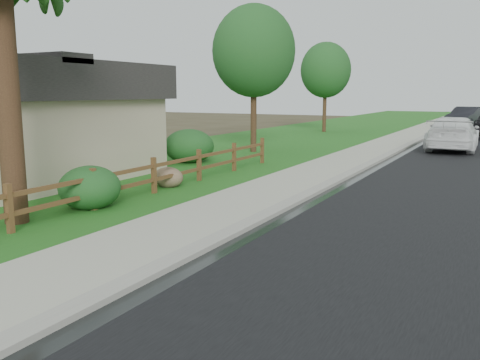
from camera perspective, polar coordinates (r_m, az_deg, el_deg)
The scene contains 14 objects.
ground at distance 7.26m, azimuth -24.24°, elevation -14.88°, with size 120.00×120.00×0.00m, color #39321F.
curb at distance 39.34m, azimuth 20.86°, elevation 4.97°, with size 0.40×90.00×0.12m, color gray.
wet_gutter at distance 39.30m, azimuth 21.36°, elevation 4.88°, with size 0.50×90.00×0.00m, color black.
sidewalk at distance 39.53m, azimuth 18.99°, elevation 5.09°, with size 2.20×90.00×0.10m, color #AEAC98.
grass_strip at distance 39.88m, azimuth 16.28°, elevation 5.23°, with size 1.60×90.00×0.06m, color #195919.
lawn_near at distance 41.26m, azimuth 9.17°, elevation 5.62°, with size 9.00×90.00×0.04m, color #195919.
ranch_fence at distance 13.86m, azimuth -12.67°, elevation -0.03°, with size 0.12×16.92×1.10m.
white_suv at distance 28.20m, azimuth 22.78°, elevation 4.85°, with size 2.38×5.84×1.70m, color white.
dark_car_far at distance 46.35m, azimuth 24.07°, elevation 6.44°, with size 1.86×5.32×1.75m, color black.
boulder at distance 15.87m, azimuth -8.04°, elevation 0.28°, with size 0.99×0.74×0.66m, color brown.
shrub_c at distance 13.33m, azimuth -16.52°, elevation -0.84°, with size 1.55×1.55×1.12m, color #1C4F22.
shrub_d at distance 21.40m, azimuth -5.74°, elevation 3.81°, with size 2.09×2.09×1.43m, color #1C4F22.
tree_near_left at distance 25.08m, azimuth 1.57°, elevation 14.24°, with size 4.00×4.00×7.09m.
tree_mid_left at distance 38.57m, azimuth 9.59°, elevation 12.06°, with size 3.68×3.68×6.58m.
Camera 1 is at (5.36, -3.92, 2.92)m, focal length 38.00 mm.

